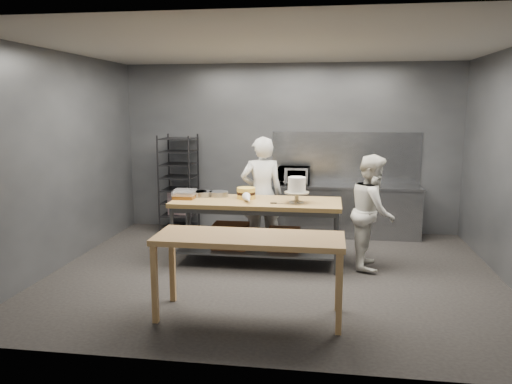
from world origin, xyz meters
TOP-DOWN VIEW (x-y plane):
  - ground at (0.00, 0.00)m, footprint 6.00×6.00m
  - back_wall at (0.00, 2.50)m, footprint 6.00×0.04m
  - work_table at (-0.32, 0.44)m, footprint 2.40×0.90m
  - near_counter at (-0.11, -1.44)m, footprint 2.00×0.70m
  - back_counter at (1.00, 2.18)m, footprint 2.60×0.60m
  - splashback_panel at (1.00, 2.48)m, footprint 2.60×0.02m
  - speed_rack at (-1.95, 2.10)m, footprint 0.60×0.65m
  - chef_behind at (-0.31, 1.08)m, footprint 0.73×0.56m
  - chef_right at (1.33, 0.49)m, footprint 0.65×0.81m
  - microwave at (0.11, 2.18)m, footprint 0.54×0.37m
  - frosted_cake_stand at (0.28, 0.33)m, footprint 0.34×0.34m
  - layer_cake at (-0.47, 0.57)m, footprint 0.27×0.27m
  - cake_pans at (-1.16, 0.65)m, footprint 0.75×0.34m
  - piping_bag at (-0.39, 0.23)m, footprint 0.22×0.40m
  - offset_spatula at (0.06, 0.24)m, footprint 0.36×0.02m
  - pastry_clamshells at (-1.38, 0.50)m, footprint 0.35×0.41m

SIDE VIEW (x-z plane):
  - ground at x=0.00m, z-range 0.00..0.00m
  - back_counter at x=1.00m, z-range 0.00..0.90m
  - work_table at x=-0.32m, z-range 0.11..1.03m
  - chef_right at x=1.33m, z-range 0.00..1.60m
  - near_counter at x=-0.11m, z-range 0.36..1.26m
  - speed_rack at x=-1.95m, z-range -0.02..1.73m
  - chef_behind at x=-0.31m, z-range 0.00..1.79m
  - offset_spatula at x=0.06m, z-range 0.92..0.93m
  - cake_pans at x=-1.16m, z-range 0.92..0.99m
  - pastry_clamshells at x=-1.38m, z-range 0.92..1.03m
  - piping_bag at x=-0.39m, z-range 0.92..1.04m
  - layer_cake at x=-0.47m, z-range 0.92..1.08m
  - microwave at x=0.11m, z-range 0.90..1.20m
  - frosted_cake_stand at x=0.28m, z-range 0.97..1.33m
  - splashback_panel at x=1.00m, z-range 0.90..1.80m
  - back_wall at x=0.00m, z-range 0.00..3.00m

